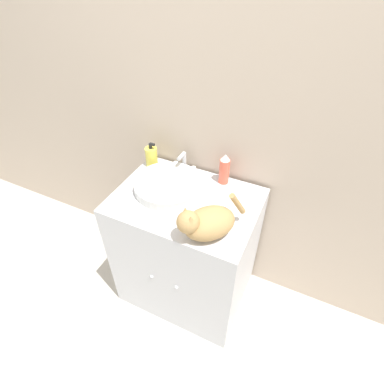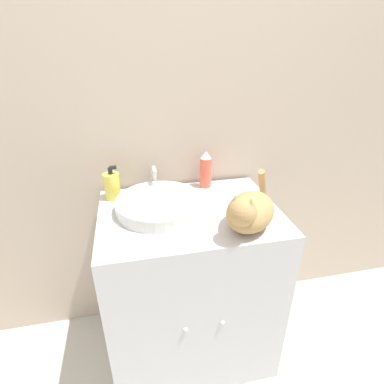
# 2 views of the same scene
# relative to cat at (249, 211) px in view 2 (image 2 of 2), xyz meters

# --- Properties ---
(wall_back) EXTENTS (6.00, 0.05, 2.50)m
(wall_back) POSITION_rel_cat_xyz_m (-0.20, 0.51, 0.32)
(wall_back) COLOR #C6B29E
(wall_back) RESTS_ON ground_plane
(vanity_cabinet) EXTENTS (0.78, 0.58, 0.85)m
(vanity_cabinet) POSITION_rel_cat_xyz_m (-0.20, 0.18, -0.51)
(vanity_cabinet) COLOR silver
(vanity_cabinet) RESTS_ON ground_plane
(sink_basin) EXTENTS (0.38, 0.38, 0.05)m
(sink_basin) POSITION_rel_cat_xyz_m (-0.32, 0.22, -0.05)
(sink_basin) COLOR silver
(sink_basin) RESTS_ON vanity_cabinet
(faucet) EXTENTS (0.15, 0.09, 0.13)m
(faucet) POSITION_rel_cat_xyz_m (-0.32, 0.41, -0.03)
(faucet) COLOR silver
(faucet) RESTS_ON vanity_cabinet
(cat) EXTENTS (0.30, 0.32, 0.21)m
(cat) POSITION_rel_cat_xyz_m (0.00, 0.00, 0.00)
(cat) COLOR tan
(cat) RESTS_ON vanity_cabinet
(soap_bottle) EXTENTS (0.07, 0.07, 0.16)m
(soap_bottle) POSITION_rel_cat_xyz_m (-0.52, 0.38, -0.02)
(soap_bottle) COLOR #EADB4C
(soap_bottle) RESTS_ON vanity_cabinet
(spray_bottle) EXTENTS (0.06, 0.06, 0.19)m
(spray_bottle) POSITION_rel_cat_xyz_m (-0.07, 0.41, 0.01)
(spray_bottle) COLOR #EF6047
(spray_bottle) RESTS_ON vanity_cabinet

